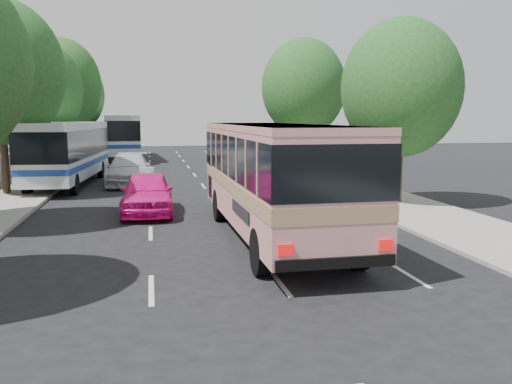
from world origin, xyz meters
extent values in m
plane|color=black|center=(0.00, 0.00, 0.00)|extent=(120.00, 120.00, 0.00)
cube|color=#9E998E|center=(-8.50, 20.00, 0.07)|extent=(4.00, 90.00, 0.15)
cube|color=#9E998E|center=(8.50, 20.00, 0.06)|extent=(4.00, 90.00, 0.12)
cube|color=#9E998E|center=(-10.30, 20.00, 0.90)|extent=(0.30, 90.00, 1.50)
cylinder|color=#38281E|center=(-8.70, 14.00, 1.90)|extent=(0.36, 0.36, 3.80)
sphere|color=#1B4E20|center=(-8.30, 13.70, 7.10)|extent=(3.90, 3.90, 3.90)
cylinder|color=#38281E|center=(-8.60, 22.00, 1.75)|extent=(0.36, 0.36, 3.50)
ellipsoid|color=#1B4E20|center=(-8.60, 22.00, 5.43)|extent=(5.52, 5.52, 6.35)
sphere|color=#1B4E20|center=(-8.20, 21.70, 6.53)|extent=(3.59, 3.59, 3.59)
cylinder|color=#38281E|center=(-8.50, 30.00, 2.00)|extent=(0.36, 0.36, 3.99)
ellipsoid|color=#1B4E20|center=(-8.50, 30.00, 6.20)|extent=(6.30, 6.30, 7.24)
sphere|color=#1B4E20|center=(-8.10, 29.70, 7.46)|extent=(4.09, 4.09, 4.09)
cylinder|color=#38281E|center=(-8.70, 38.00, 1.86)|extent=(0.36, 0.36, 3.72)
ellipsoid|color=#1B4E20|center=(-8.70, 38.00, 5.78)|extent=(5.88, 5.88, 6.76)
sphere|color=#1B4E20|center=(-8.30, 37.70, 6.96)|extent=(3.82, 3.82, 3.82)
cylinder|color=#38281E|center=(8.70, 8.00, 1.61)|extent=(0.36, 0.36, 3.23)
ellipsoid|color=#1B4E20|center=(8.70, 8.00, 5.01)|extent=(5.10, 5.10, 5.87)
sphere|color=#1B4E20|center=(9.10, 7.70, 6.04)|extent=(3.32, 3.31, 3.31)
cylinder|color=#38281E|center=(9.00, 24.00, 1.90)|extent=(0.36, 0.36, 3.80)
ellipsoid|color=#1B4E20|center=(9.00, 24.00, 5.90)|extent=(6.00, 6.00, 6.90)
sphere|color=#1B4E20|center=(9.40, 23.70, 7.10)|extent=(3.90, 3.90, 3.90)
cube|color=#D28887|center=(1.88, 2.43, 2.07)|extent=(2.93, 11.16, 2.98)
cube|color=#9E7A59|center=(1.88, 2.43, 1.72)|extent=(2.97, 11.18, 0.39)
cube|color=black|center=(1.88, 2.43, 2.62)|extent=(2.98, 11.19, 1.22)
cube|color=#D28887|center=(1.88, 2.43, 3.47)|extent=(2.95, 11.18, 0.18)
cylinder|color=black|center=(0.60, 5.75, 0.58)|extent=(0.35, 1.16, 1.16)
cylinder|color=black|center=(3.08, 5.79, 0.58)|extent=(0.35, 1.16, 1.16)
cylinder|color=black|center=(0.69, -1.37, 0.58)|extent=(0.35, 1.16, 1.16)
cylinder|color=black|center=(3.17, -1.34, 0.58)|extent=(0.35, 1.16, 1.16)
imported|color=#F71597|center=(-2.00, 7.75, 0.83)|extent=(2.07, 4.90, 1.65)
imported|color=silver|center=(-3.04, 17.49, 0.86)|extent=(2.43, 5.93, 1.72)
cube|color=silver|center=(-6.30, 17.84, 2.02)|extent=(3.38, 11.86, 2.97)
cube|color=black|center=(-6.30, 17.84, 2.39)|extent=(3.43, 11.89, 1.46)
cube|color=navy|center=(-6.30, 17.84, 1.27)|extent=(3.42, 11.88, 0.29)
cube|color=silver|center=(-6.30, 17.84, 3.44)|extent=(3.40, 11.88, 0.14)
cylinder|color=black|center=(-7.10, 21.62, 0.54)|extent=(0.39, 1.09, 1.07)
cylinder|color=black|center=(-4.92, 21.45, 0.54)|extent=(0.39, 1.09, 1.07)
cylinder|color=black|center=(-7.71, 13.84, 0.54)|extent=(0.39, 1.09, 1.07)
cylinder|color=black|center=(-5.53, 13.67, 0.54)|extent=(0.39, 1.09, 1.07)
cube|color=silver|center=(-4.50, 37.93, 2.28)|extent=(3.83, 13.34, 3.35)
cube|color=black|center=(-4.50, 37.93, 2.69)|extent=(3.88, 13.38, 1.65)
cube|color=navy|center=(-4.50, 37.93, 1.43)|extent=(3.87, 13.37, 0.33)
cube|color=silver|center=(-4.50, 37.93, 3.87)|extent=(3.85, 13.37, 0.15)
cylinder|color=black|center=(-6.07, 41.99, 0.60)|extent=(0.45, 1.23, 1.21)
cylinder|color=black|center=(-3.58, 42.19, 0.60)|extent=(0.45, 1.23, 1.21)
cylinder|color=black|center=(-5.38, 33.24, 0.60)|extent=(0.45, 1.23, 1.21)
cylinder|color=black|center=(-2.89, 33.44, 0.60)|extent=(0.45, 1.23, 1.21)
cube|color=silver|center=(-2.00, 7.75, 1.74)|extent=(0.55, 0.19, 0.18)
camera|label=1|loc=(-1.85, -13.75, 3.77)|focal=38.00mm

